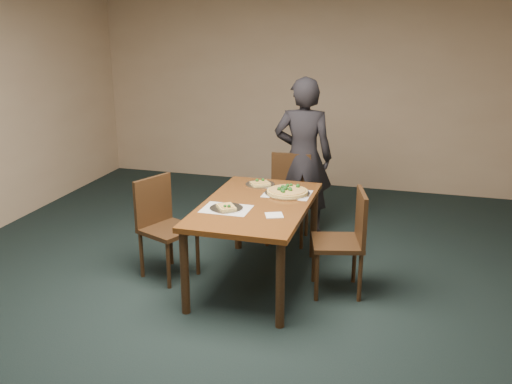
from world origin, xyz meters
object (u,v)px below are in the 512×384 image
(chair_left, at_px, (162,221))
(chair_far, at_px, (289,192))
(slice_plate_near, at_px, (226,208))
(diner, at_px, (303,157))
(chair_right, at_px, (347,236))
(pizza_pan, at_px, (287,191))
(slice_plate_far, at_px, (260,184))
(dining_table, at_px, (256,213))

(chair_left, bearing_deg, chair_far, -14.87)
(chair_left, xyz_separation_m, slice_plate_near, (0.67, -0.16, 0.25))
(diner, height_order, slice_plate_near, diner)
(chair_right, relative_size, pizza_pan, 2.22)
(chair_right, height_order, diner, diner)
(chair_right, distance_m, slice_plate_far, 1.06)
(dining_table, bearing_deg, chair_right, 2.98)
(chair_far, distance_m, chair_left, 1.48)
(chair_far, height_order, slice_plate_far, chair_far)
(dining_table, relative_size, diner, 0.88)
(chair_right, bearing_deg, pizza_pan, -130.22)
(chair_left, distance_m, chair_right, 1.66)
(chair_far, distance_m, chair_right, 1.30)
(chair_far, xyz_separation_m, slice_plate_near, (-0.24, -1.32, 0.25))
(chair_far, xyz_separation_m, chair_left, (-0.91, -1.17, 0.00))
(dining_table, height_order, chair_right, chair_right)
(dining_table, xyz_separation_m, slice_plate_far, (-0.11, 0.53, 0.10))
(dining_table, bearing_deg, diner, 83.56)
(dining_table, height_order, pizza_pan, pizza_pan)
(chair_far, relative_size, diner, 0.53)
(dining_table, relative_size, chair_right, 1.65)
(chair_far, xyz_separation_m, chair_right, (0.75, -1.06, 0.00))
(slice_plate_near, height_order, slice_plate_far, same)
(dining_table, bearing_deg, pizza_pan, 58.63)
(dining_table, xyz_separation_m, chair_left, (-0.87, -0.06, -0.14))
(diner, bearing_deg, pizza_pan, 86.84)
(dining_table, bearing_deg, chair_left, -175.83)
(diner, height_order, slice_plate_far, diner)
(chair_far, relative_size, chair_left, 1.00)
(pizza_pan, height_order, slice_plate_far, pizza_pan)
(diner, xyz_separation_m, slice_plate_near, (-0.34, -1.52, -0.09))
(diner, distance_m, pizza_pan, 0.97)
(chair_right, relative_size, slice_plate_far, 3.25)
(chair_right, distance_m, pizza_pan, 0.70)
(slice_plate_near, bearing_deg, pizza_pan, 54.29)
(diner, xyz_separation_m, slice_plate_far, (-0.26, -0.77, -0.09))
(pizza_pan, bearing_deg, diner, 93.17)
(chair_left, height_order, diner, diner)
(chair_right, bearing_deg, slice_plate_near, -89.31)
(slice_plate_near, bearing_deg, chair_left, 166.78)
(chair_left, bearing_deg, slice_plate_near, -80.10)
(slice_plate_far, bearing_deg, pizza_pan, -33.01)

